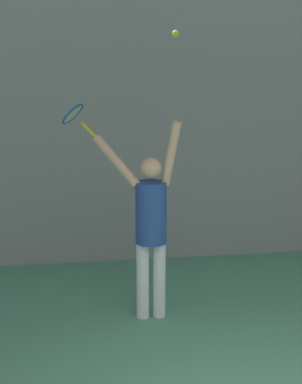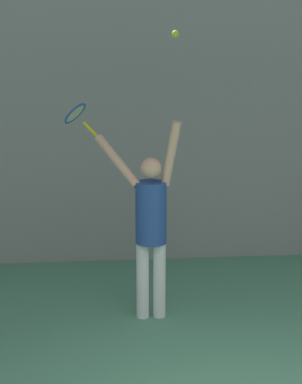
# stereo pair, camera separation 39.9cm
# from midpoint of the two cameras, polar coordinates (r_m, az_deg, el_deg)

# --- Properties ---
(back_wall) EXTENTS (18.00, 0.10, 5.00)m
(back_wall) POSITION_cam_midpoint_polar(r_m,az_deg,el_deg) (8.73, 3.89, 10.40)
(back_wall) COLOR gray
(back_wall) RESTS_ON ground_plane
(tennis_player) EXTENTS (0.88, 0.52, 2.06)m
(tennis_player) POSITION_cam_midpoint_polar(r_m,az_deg,el_deg) (7.02, 1.57, -2.38)
(tennis_player) COLOR white
(tennis_player) RESTS_ON ground_plane
(tennis_racket) EXTENTS (0.40, 0.35, 0.36)m
(tennis_racket) POSITION_cam_midpoint_polar(r_m,az_deg,el_deg) (7.18, -4.53, 6.31)
(tennis_racket) COLOR yellow
(tennis_ball) EXTENTS (0.07, 0.07, 0.07)m
(tennis_ball) POSITION_cam_midpoint_polar(r_m,az_deg,el_deg) (6.72, 3.76, 12.82)
(tennis_ball) COLOR #CCDB2D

